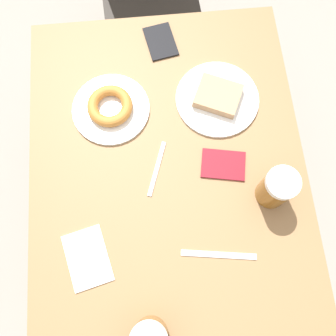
% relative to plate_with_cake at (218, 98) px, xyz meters
% --- Properties ---
extents(ground_plane, '(8.00, 8.00, 0.00)m').
position_rel_plate_with_cake_xyz_m(ground_plane, '(-0.17, -0.21, -0.75)').
color(ground_plane, gray).
extents(table, '(0.80, 1.07, 0.74)m').
position_rel_plate_with_cake_xyz_m(table, '(-0.17, -0.21, -0.07)').
color(table, olive).
rests_on(table, ground_plane).
extents(plate_with_cake, '(0.25, 0.25, 0.04)m').
position_rel_plate_with_cake_xyz_m(plate_with_cake, '(0.00, 0.00, 0.00)').
color(plate_with_cake, white).
rests_on(plate_with_cake, table).
extents(plate_with_donut, '(0.23, 0.23, 0.04)m').
position_rel_plate_with_cake_xyz_m(plate_with_donut, '(-0.33, -0.00, 0.00)').
color(plate_with_donut, white).
rests_on(plate_with_donut, table).
extents(beer_mug_center, '(0.09, 0.09, 0.14)m').
position_rel_plate_with_cake_xyz_m(beer_mug_center, '(0.11, -0.31, 0.06)').
color(beer_mug_center, '#8C5619').
rests_on(beer_mug_center, table).
extents(napkin_folded, '(0.14, 0.18, 0.00)m').
position_rel_plate_with_cake_xyz_m(napkin_folded, '(-0.41, -0.44, -0.01)').
color(napkin_folded, white).
rests_on(napkin_folded, table).
extents(fork, '(0.07, 0.16, 0.00)m').
position_rel_plate_with_cake_xyz_m(fork, '(-0.20, -0.20, -0.01)').
color(fork, silver).
rests_on(fork, table).
extents(knife, '(0.20, 0.05, 0.00)m').
position_rel_plate_with_cake_xyz_m(knife, '(-0.06, -0.46, -0.01)').
color(knife, silver).
rests_on(knife, table).
extents(passport_near_edge, '(0.14, 0.11, 0.01)m').
position_rel_plate_with_cake_xyz_m(passport_near_edge, '(-0.01, -0.21, -0.01)').
color(passport_near_edge, maroon).
rests_on(passport_near_edge, table).
extents(passport_far_edge, '(0.11, 0.14, 0.01)m').
position_rel_plate_with_cake_xyz_m(passport_far_edge, '(-0.15, 0.22, -0.01)').
color(passport_far_edge, black).
rests_on(passport_far_edge, table).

